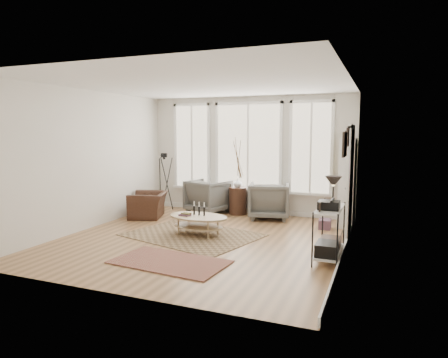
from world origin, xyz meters
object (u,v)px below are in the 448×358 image
at_px(coffee_table, 198,220).
at_px(armchair_right, 269,200).
at_px(bookcase, 347,182).
at_px(low_shelf, 329,228).
at_px(armchair_left, 208,196).
at_px(side_table, 238,178).
at_px(accent_chair, 148,205).

relative_size(coffee_table, armchair_right, 1.38).
relative_size(bookcase, armchair_right, 2.19).
xyz_separation_m(bookcase, low_shelf, (-0.06, -2.52, -0.44)).
height_order(bookcase, armchair_left, bookcase).
bearing_deg(low_shelf, armchair_left, 141.41).
bearing_deg(armchair_left, bookcase, -164.78).
distance_m(low_shelf, side_table, 3.77).
bearing_deg(bookcase, coffee_table, -143.56).
relative_size(bookcase, armchair_left, 2.22).
relative_size(bookcase, accent_chair, 2.24).
xyz_separation_m(bookcase, coffee_table, (-2.66, -1.96, -0.65)).
distance_m(armchair_right, accent_chair, 2.88).
xyz_separation_m(low_shelf, armchair_right, (-1.70, 2.55, -0.08)).
relative_size(low_shelf, side_table, 0.70).
xyz_separation_m(bookcase, accent_chair, (-4.47, -0.92, -0.66)).
bearing_deg(side_table, armchair_right, -12.92).
height_order(coffee_table, side_table, side_table).
bearing_deg(accent_chair, armchair_left, 113.82).
xyz_separation_m(bookcase, armchair_right, (-1.75, 0.03, -0.53)).
height_order(armchair_right, side_table, side_table).
xyz_separation_m(low_shelf, armchair_left, (-3.30, 2.64, -0.09)).
distance_m(bookcase, accent_chair, 4.61).
bearing_deg(coffee_table, armchair_left, 108.57).
distance_m(armchair_left, side_table, 0.90).
relative_size(armchair_left, accent_chair, 1.00).
bearing_deg(low_shelf, coffee_table, 167.95).
xyz_separation_m(armchair_left, side_table, (0.76, 0.11, 0.48)).
bearing_deg(side_table, bookcase, -4.94).
distance_m(side_table, accent_chair, 2.27).
distance_m(low_shelf, armchair_left, 4.23).
bearing_deg(armchair_left, accent_chair, 60.24).
relative_size(low_shelf, accent_chair, 1.42).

